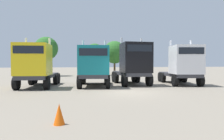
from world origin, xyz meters
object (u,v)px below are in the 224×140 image
at_px(semi_truck_white, 183,65).
at_px(traffic_cone_near, 59,114).
at_px(semi_truck_yellow, 36,65).
at_px(semi_truck_teal, 94,66).
at_px(semi_truck_black, 133,64).

bearing_deg(semi_truck_white, traffic_cone_near, -35.11).
xyz_separation_m(semi_truck_yellow, semi_truck_white, (12.72, -0.68, 0.02)).
bearing_deg(traffic_cone_near, semi_truck_teal, 75.65).
height_order(semi_truck_yellow, traffic_cone_near, semi_truck_yellow).
xyz_separation_m(semi_truck_teal, traffic_cone_near, (-2.61, -10.18, -1.42)).
relative_size(semi_truck_yellow, traffic_cone_near, 9.49).
bearing_deg(semi_truck_black, semi_truck_white, 81.24).
bearing_deg(semi_truck_teal, semi_truck_black, 109.12).
xyz_separation_m(semi_truck_black, semi_truck_white, (4.43, -0.92, -0.12)).
xyz_separation_m(semi_truck_teal, semi_truck_black, (3.67, 0.60, 0.19)).
relative_size(semi_truck_teal, semi_truck_white, 0.93).
bearing_deg(semi_truck_white, semi_truck_black, -89.47).
bearing_deg(semi_truck_yellow, semi_truck_teal, 93.27).
bearing_deg(semi_truck_black, traffic_cone_near, -27.26).
bearing_deg(semi_truck_yellow, traffic_cone_near, 18.57).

